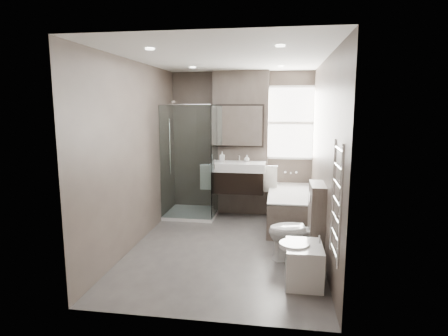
% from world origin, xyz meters
% --- Properties ---
extents(room, '(2.70, 3.90, 2.70)m').
position_xyz_m(room, '(0.00, 0.00, 1.30)').
color(room, '#4D4946').
rests_on(room, ground).
extents(vanity_pier, '(1.00, 0.25, 2.60)m').
position_xyz_m(vanity_pier, '(0.00, 1.77, 1.30)').
color(vanity_pier, '#534841').
rests_on(vanity_pier, ground).
extents(vanity, '(0.95, 0.47, 0.66)m').
position_xyz_m(vanity, '(0.00, 1.43, 0.74)').
color(vanity, black).
rests_on(vanity, vanity_pier).
extents(mirror_cabinet, '(0.86, 0.08, 0.76)m').
position_xyz_m(mirror_cabinet, '(0.00, 1.61, 1.63)').
color(mirror_cabinet, black).
rests_on(mirror_cabinet, vanity_pier).
extents(towel_left, '(0.24, 0.06, 0.44)m').
position_xyz_m(towel_left, '(-0.56, 1.40, 0.72)').
color(towel_left, silver).
rests_on(towel_left, vanity_pier).
extents(towel_right, '(0.24, 0.06, 0.44)m').
position_xyz_m(towel_right, '(0.56, 1.40, 0.72)').
color(towel_right, silver).
rests_on(towel_right, vanity_pier).
extents(shower_enclosure, '(0.90, 0.90, 2.00)m').
position_xyz_m(shower_enclosure, '(-0.75, 1.35, 0.49)').
color(shower_enclosure, white).
rests_on(shower_enclosure, ground).
extents(bathtub, '(0.75, 1.60, 0.57)m').
position_xyz_m(bathtub, '(0.92, 1.10, 0.32)').
color(bathtub, '#534841').
rests_on(bathtub, ground).
extents(window, '(0.98, 0.06, 1.33)m').
position_xyz_m(window, '(0.90, 1.88, 1.68)').
color(window, white).
rests_on(window, room).
extents(toilet, '(0.79, 0.53, 0.75)m').
position_xyz_m(toilet, '(0.97, -0.32, 0.38)').
color(toilet, white).
rests_on(toilet, ground).
extents(cistern_box, '(0.19, 0.55, 1.00)m').
position_xyz_m(cistern_box, '(1.21, -0.25, 0.50)').
color(cistern_box, '#534841').
rests_on(cistern_box, ground).
extents(bidet, '(0.48, 0.56, 0.57)m').
position_xyz_m(bidet, '(1.01, -0.98, 0.24)').
color(bidet, white).
rests_on(bidet, ground).
extents(towel_radiator, '(0.03, 0.49, 1.10)m').
position_xyz_m(towel_radiator, '(1.25, -1.60, 1.12)').
color(towel_radiator, silver).
rests_on(towel_radiator, room).
extents(soap_bottle_a, '(0.08, 0.08, 0.18)m').
position_xyz_m(soap_bottle_a, '(-0.29, 1.45, 1.09)').
color(soap_bottle_a, white).
rests_on(soap_bottle_a, vanity).
extents(soap_bottle_b, '(0.10, 0.10, 0.12)m').
position_xyz_m(soap_bottle_b, '(0.14, 1.50, 1.06)').
color(soap_bottle_b, white).
rests_on(soap_bottle_b, vanity).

